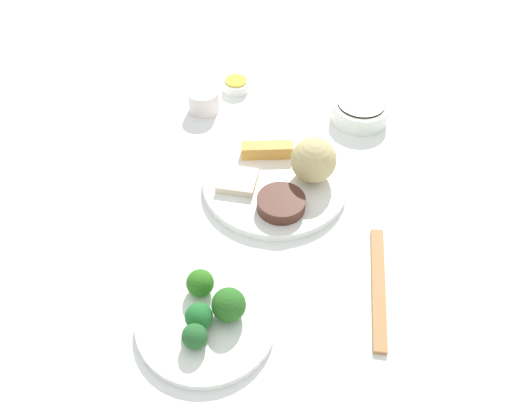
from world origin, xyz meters
name	(u,v)px	position (x,y,z in m)	size (l,w,h in m)	color
tabletop	(269,186)	(0.00, 0.00, 0.01)	(2.20, 2.20, 0.02)	white
main_plate	(275,183)	(-0.01, 0.01, 0.03)	(0.26, 0.26, 0.02)	white
rice_scoop	(314,160)	(-0.08, 0.01, 0.08)	(0.08, 0.08, 0.08)	#CBB979
spring_roll	(270,150)	(0.00, -0.06, 0.05)	(0.10, 0.03, 0.03)	gold
crab_rangoon_wonton	(237,181)	(0.06, 0.02, 0.04)	(0.07, 0.06, 0.01)	beige
stir_fry_heap	(281,203)	(-0.01, 0.08, 0.05)	(0.08, 0.08, 0.02)	#4A261C
broccoli_plate	(206,322)	(0.11, 0.29, 0.03)	(0.20, 0.20, 0.01)	white
broccoli_floret_0	(199,317)	(0.12, 0.30, 0.05)	(0.04, 0.04, 0.04)	#206B2B
broccoli_floret_1	(229,305)	(0.08, 0.28, 0.06)	(0.05, 0.05, 0.05)	#2A6721
broccoli_floret_2	(200,283)	(0.12, 0.24, 0.05)	(0.04, 0.04, 0.04)	#2E711D
broccoli_floret_3	(195,336)	(0.13, 0.33, 0.05)	(0.04, 0.04, 0.04)	#26602B
soy_sauce_bowl	(360,112)	(-0.20, -0.18, 0.04)	(0.12, 0.12, 0.04)	white
soy_sauce_bowl_liquid	(361,103)	(-0.20, -0.18, 0.06)	(0.10, 0.10, 0.00)	black
sauce_ramekin_hot_mustard	(236,86)	(0.05, -0.29, 0.03)	(0.06, 0.06, 0.02)	white
sauce_ramekin_hot_mustard_liquid	(236,81)	(0.05, -0.29, 0.04)	(0.05, 0.05, 0.00)	yellow
teacup	(204,101)	(0.12, -0.23, 0.04)	(0.06, 0.06, 0.05)	silver
chopsticks_pair	(378,287)	(-0.15, 0.24, 0.02)	(0.23, 0.02, 0.01)	#AF7A46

